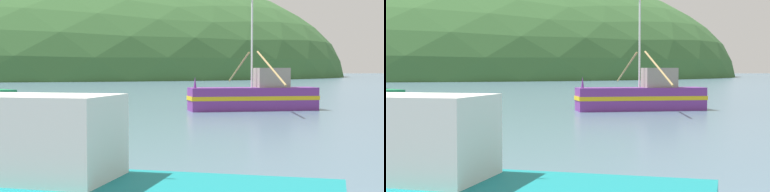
% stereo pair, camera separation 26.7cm
% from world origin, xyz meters
% --- Properties ---
extents(hill_far_left, '(213.10, 170.48, 77.03)m').
position_xyz_m(hill_far_left, '(-2.36, 205.41, 0.00)').
color(hill_far_left, '#386633').
rests_on(hill_far_left, ground).
extents(hill_far_right, '(192.20, 153.76, 88.48)m').
position_xyz_m(hill_far_right, '(2.08, 227.50, 0.00)').
color(hill_far_right, '#2D562D').
rests_on(hill_far_right, ground).
extents(fishing_boat_purple, '(8.44, 12.06, 7.24)m').
position_xyz_m(fishing_boat_purple, '(6.52, 38.13, 0.92)').
color(fishing_boat_purple, '#6B2D84').
rests_on(fishing_boat_purple, ground).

